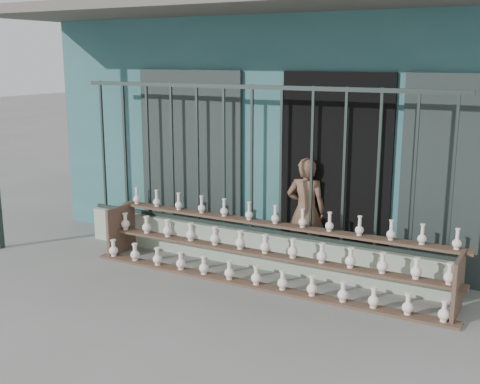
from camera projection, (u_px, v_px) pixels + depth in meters
The scene contains 6 objects.
ground at pixel (196, 300), 6.50m from camera, with size 60.00×60.00×0.00m, color slate.
workshop_building at pixel (335, 117), 9.77m from camera, with size 7.40×6.60×3.21m.
parapet_wall at pixel (251, 247), 7.57m from camera, with size 5.00×0.20×0.45m, color #A3B49A.
security_fence at pixel (252, 159), 7.32m from camera, with size 5.00×0.04×1.80m.
shelf_rack at pixel (265, 251), 7.00m from camera, with size 4.50×0.68×0.85m.
elderly_woman at pixel (306, 211), 7.54m from camera, with size 0.50×0.33×1.36m, color brown.
Camera 1 is at (3.34, -5.11, 2.56)m, focal length 45.00 mm.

